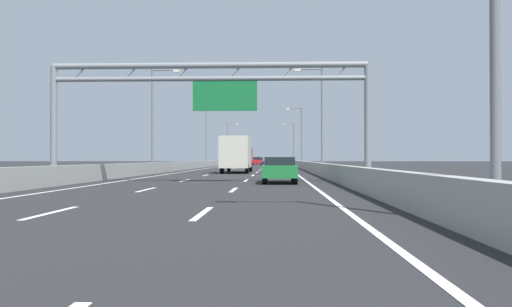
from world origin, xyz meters
TOP-DOWN VIEW (x-y plane):
  - ground_plane at (0.00, 100.00)m, footprint 260.00×260.00m
  - lane_dash_left_1 at (-1.80, 12.50)m, footprint 0.16×3.00m
  - lane_dash_left_2 at (-1.80, 21.50)m, footprint 0.16×3.00m
  - lane_dash_left_3 at (-1.80, 30.50)m, footprint 0.16×3.00m
  - lane_dash_left_4 at (-1.80, 39.50)m, footprint 0.16×3.00m
  - lane_dash_left_5 at (-1.80, 48.50)m, footprint 0.16×3.00m
  - lane_dash_left_6 at (-1.80, 57.50)m, footprint 0.16×3.00m
  - lane_dash_left_7 at (-1.80, 66.50)m, footprint 0.16×3.00m
  - lane_dash_left_8 at (-1.80, 75.50)m, footprint 0.16×3.00m
  - lane_dash_left_9 at (-1.80, 84.50)m, footprint 0.16×3.00m
  - lane_dash_left_10 at (-1.80, 93.50)m, footprint 0.16×3.00m
  - lane_dash_left_11 at (-1.80, 102.50)m, footprint 0.16×3.00m
  - lane_dash_left_12 at (-1.80, 111.50)m, footprint 0.16×3.00m
  - lane_dash_left_13 at (-1.80, 120.50)m, footprint 0.16×3.00m
  - lane_dash_left_14 at (-1.80, 129.50)m, footprint 0.16×3.00m
  - lane_dash_left_15 at (-1.80, 138.50)m, footprint 0.16×3.00m
  - lane_dash_left_16 at (-1.80, 147.50)m, footprint 0.16×3.00m
  - lane_dash_left_17 at (-1.80, 156.50)m, footprint 0.16×3.00m
  - lane_dash_right_1 at (1.80, 12.50)m, footprint 0.16×3.00m
  - lane_dash_right_2 at (1.80, 21.50)m, footprint 0.16×3.00m
  - lane_dash_right_3 at (1.80, 30.50)m, footprint 0.16×3.00m
  - lane_dash_right_4 at (1.80, 39.50)m, footprint 0.16×3.00m
  - lane_dash_right_5 at (1.80, 48.50)m, footprint 0.16×3.00m
  - lane_dash_right_6 at (1.80, 57.50)m, footprint 0.16×3.00m
  - lane_dash_right_7 at (1.80, 66.50)m, footprint 0.16×3.00m
  - lane_dash_right_8 at (1.80, 75.50)m, footprint 0.16×3.00m
  - lane_dash_right_9 at (1.80, 84.50)m, footprint 0.16×3.00m
  - lane_dash_right_10 at (1.80, 93.50)m, footprint 0.16×3.00m
  - lane_dash_right_11 at (1.80, 102.50)m, footprint 0.16×3.00m
  - lane_dash_right_12 at (1.80, 111.50)m, footprint 0.16×3.00m
  - lane_dash_right_13 at (1.80, 120.50)m, footprint 0.16×3.00m
  - lane_dash_right_14 at (1.80, 129.50)m, footprint 0.16×3.00m
  - lane_dash_right_15 at (1.80, 138.50)m, footprint 0.16×3.00m
  - lane_dash_right_16 at (1.80, 147.50)m, footprint 0.16×3.00m
  - lane_dash_right_17 at (1.80, 156.50)m, footprint 0.16×3.00m
  - edge_line_left at (-5.25, 88.00)m, footprint 0.16×176.00m
  - edge_line_right at (5.25, 88.00)m, footprint 0.16×176.00m
  - barrier_left at (-6.90, 110.00)m, footprint 0.45×220.00m
  - barrier_right at (6.90, 110.00)m, footprint 0.45×220.00m
  - sign_gantry at (0.11, 27.53)m, footprint 16.99×0.36m
  - streetlamp_left_mid at (-7.47, 47.04)m, footprint 2.58×0.28m
  - streetlamp_right_mid at (7.47, 47.04)m, footprint 2.58×0.28m
  - streetlamp_left_far at (-7.47, 83.67)m, footprint 2.58×0.28m
  - streetlamp_right_far at (7.47, 83.67)m, footprint 2.58×0.28m
  - streetlamp_left_distant at (-7.47, 120.29)m, footprint 2.58×0.28m
  - streetlamp_right_distant at (7.47, 120.29)m, footprint 2.58×0.28m
  - green_car at (3.73, 27.61)m, footprint 1.75×4.29m
  - yellow_car at (3.61, 105.87)m, footprint 1.72×4.51m
  - blue_car at (-0.25, 123.41)m, footprint 1.80×4.21m
  - red_car at (-0.13, 103.53)m, footprint 1.89×4.45m
  - black_car at (3.47, 137.90)m, footprint 1.80×4.46m
  - box_truck at (0.03, 46.70)m, footprint 2.42×8.74m

SIDE VIEW (x-z plane):
  - ground_plane at x=0.00m, z-range 0.00..0.00m
  - lane_dash_left_1 at x=-1.80m, z-range 0.00..0.01m
  - lane_dash_left_2 at x=-1.80m, z-range 0.00..0.01m
  - lane_dash_left_3 at x=-1.80m, z-range 0.00..0.01m
  - lane_dash_left_4 at x=-1.80m, z-range 0.00..0.01m
  - lane_dash_left_5 at x=-1.80m, z-range 0.00..0.01m
  - lane_dash_left_6 at x=-1.80m, z-range 0.00..0.01m
  - lane_dash_left_7 at x=-1.80m, z-range 0.00..0.01m
  - lane_dash_left_8 at x=-1.80m, z-range 0.00..0.01m
  - lane_dash_left_9 at x=-1.80m, z-range 0.00..0.01m
  - lane_dash_left_10 at x=-1.80m, z-range 0.00..0.01m
  - lane_dash_left_11 at x=-1.80m, z-range 0.00..0.01m
  - lane_dash_left_12 at x=-1.80m, z-range 0.00..0.01m
  - lane_dash_left_13 at x=-1.80m, z-range 0.00..0.01m
  - lane_dash_left_14 at x=-1.80m, z-range 0.00..0.01m
  - lane_dash_left_15 at x=-1.80m, z-range 0.00..0.01m
  - lane_dash_left_16 at x=-1.80m, z-range 0.00..0.01m
  - lane_dash_left_17 at x=-1.80m, z-range 0.00..0.01m
  - lane_dash_right_1 at x=1.80m, z-range 0.00..0.01m
  - lane_dash_right_2 at x=1.80m, z-range 0.00..0.01m
  - lane_dash_right_3 at x=1.80m, z-range 0.00..0.01m
  - lane_dash_right_4 at x=1.80m, z-range 0.00..0.01m
  - lane_dash_right_5 at x=1.80m, z-range 0.00..0.01m
  - lane_dash_right_6 at x=1.80m, z-range 0.00..0.01m
  - lane_dash_right_7 at x=1.80m, z-range 0.00..0.01m
  - lane_dash_right_8 at x=1.80m, z-range 0.00..0.01m
  - lane_dash_right_9 at x=1.80m, z-range 0.00..0.01m
  - lane_dash_right_10 at x=1.80m, z-range 0.00..0.01m
  - lane_dash_right_11 at x=1.80m, z-range 0.00..0.01m
  - lane_dash_right_12 at x=1.80m, z-range 0.00..0.01m
  - lane_dash_right_13 at x=1.80m, z-range 0.00..0.01m
  - lane_dash_right_14 at x=1.80m, z-range 0.00..0.01m
  - lane_dash_right_15 at x=1.80m, z-range 0.00..0.01m
  - lane_dash_right_16 at x=1.80m, z-range 0.00..0.01m
  - lane_dash_right_17 at x=1.80m, z-range 0.00..0.01m
  - edge_line_left at x=-5.25m, z-range 0.00..0.01m
  - edge_line_right at x=5.25m, z-range 0.00..0.01m
  - barrier_left at x=-6.90m, z-range 0.00..0.95m
  - barrier_right at x=6.90m, z-range 0.00..0.95m
  - green_car at x=3.73m, z-range 0.03..1.39m
  - black_car at x=3.47m, z-range 0.04..1.40m
  - yellow_car at x=3.61m, z-range 0.03..1.46m
  - blue_car at x=-0.25m, z-range 0.00..1.50m
  - red_car at x=-0.13m, z-range 0.02..1.57m
  - box_truck at x=0.03m, z-range 0.12..3.30m
  - sign_gantry at x=0.11m, z-range 1.69..8.05m
  - streetlamp_left_mid at x=-7.47m, z-range 0.65..10.15m
  - streetlamp_right_mid at x=7.47m, z-range 0.65..10.15m
  - streetlamp_left_far at x=-7.47m, z-range 0.65..10.15m
  - streetlamp_right_far at x=7.47m, z-range 0.65..10.15m
  - streetlamp_left_distant at x=-7.47m, z-range 0.65..10.15m
  - streetlamp_right_distant at x=7.47m, z-range 0.65..10.15m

